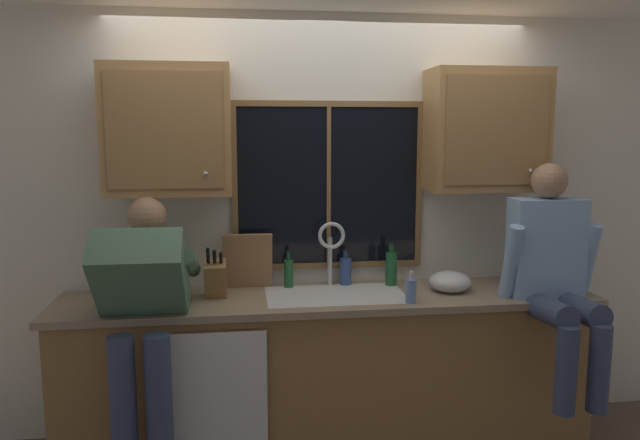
% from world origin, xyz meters
% --- Properties ---
extents(back_wall, '(5.41, 0.12, 2.55)m').
position_xyz_m(back_wall, '(0.00, 0.06, 1.27)').
color(back_wall, silver).
rests_on(back_wall, floor).
extents(window_glass, '(1.10, 0.02, 0.95)m').
position_xyz_m(window_glass, '(0.04, -0.01, 1.52)').
color(window_glass, black).
extents(window_frame_top, '(1.17, 0.02, 0.04)m').
position_xyz_m(window_frame_top, '(0.04, -0.02, 2.02)').
color(window_frame_top, brown).
extents(window_frame_bottom, '(1.17, 0.02, 0.04)m').
position_xyz_m(window_frame_bottom, '(0.04, -0.02, 1.03)').
color(window_frame_bottom, brown).
extents(window_frame_left, '(0.03, 0.02, 0.95)m').
position_xyz_m(window_frame_left, '(-0.52, -0.02, 1.52)').
color(window_frame_left, brown).
extents(window_frame_right, '(0.03, 0.02, 0.95)m').
position_xyz_m(window_frame_right, '(0.61, -0.02, 1.52)').
color(window_frame_right, brown).
extents(window_mullion_center, '(0.02, 0.02, 0.95)m').
position_xyz_m(window_mullion_center, '(0.04, -0.02, 1.52)').
color(window_mullion_center, brown).
extents(lower_cabinet_run, '(3.01, 0.58, 0.88)m').
position_xyz_m(lower_cabinet_run, '(0.00, -0.29, 0.44)').
color(lower_cabinet_run, olive).
rests_on(lower_cabinet_run, floor).
extents(countertop, '(3.07, 0.62, 0.04)m').
position_xyz_m(countertop, '(0.00, -0.31, 0.90)').
color(countertop, gray).
rests_on(countertop, lower_cabinet_run).
extents(dishwasher_front, '(0.60, 0.02, 0.74)m').
position_xyz_m(dishwasher_front, '(-0.67, -0.61, 0.46)').
color(dishwasher_front, white).
extents(upper_cabinet_left, '(0.69, 0.36, 0.72)m').
position_xyz_m(upper_cabinet_left, '(-0.88, -0.17, 1.86)').
color(upper_cabinet_left, '#A87A47').
extents(upper_cabinet_right, '(0.69, 0.36, 0.72)m').
position_xyz_m(upper_cabinet_right, '(0.97, -0.17, 1.86)').
color(upper_cabinet_right, '#A87A47').
extents(sink, '(0.80, 0.46, 0.21)m').
position_xyz_m(sink, '(0.04, -0.30, 0.82)').
color(sink, silver).
rests_on(sink, lower_cabinet_run).
extents(faucet, '(0.18, 0.09, 0.40)m').
position_xyz_m(faucet, '(0.05, -0.12, 1.17)').
color(faucet, silver).
rests_on(faucet, countertop).
extents(person_standing, '(0.53, 0.71, 1.51)m').
position_xyz_m(person_standing, '(-0.99, -0.59, 0.94)').
color(person_standing, '#384260').
rests_on(person_standing, floor).
extents(person_sitting_on_counter, '(0.54, 0.60, 1.26)m').
position_xyz_m(person_sitting_on_counter, '(1.23, -0.57, 1.10)').
color(person_sitting_on_counter, '#384260').
rests_on(person_sitting_on_counter, countertop).
extents(knife_block, '(0.12, 0.18, 0.32)m').
position_xyz_m(knife_block, '(-0.64, -0.28, 1.03)').
color(knife_block, olive).
rests_on(knife_block, countertop).
extents(cutting_board, '(0.30, 0.09, 0.34)m').
position_xyz_m(cutting_board, '(-0.46, -0.09, 1.09)').
color(cutting_board, '#997047').
rests_on(cutting_board, countertop).
extents(mixing_bowl, '(0.25, 0.25, 0.12)m').
position_xyz_m(mixing_bowl, '(0.73, -0.30, 0.98)').
color(mixing_bowl, silver).
rests_on(mixing_bowl, countertop).
extents(soap_dispenser, '(0.06, 0.07, 0.18)m').
position_xyz_m(soap_dispenser, '(0.43, -0.52, 0.99)').
color(soap_dispenser, '#668CCC').
rests_on(soap_dispenser, countertop).
extents(bottle_green_glass, '(0.07, 0.07, 0.22)m').
position_xyz_m(bottle_green_glass, '(0.14, -0.08, 1.01)').
color(bottle_green_glass, '#334C8C').
rests_on(bottle_green_glass, countertop).
extents(bottle_tall_clear, '(0.07, 0.07, 0.27)m').
position_xyz_m(bottle_tall_clear, '(0.41, -0.13, 1.03)').
color(bottle_tall_clear, '#1E592D').
rests_on(bottle_tall_clear, countertop).
extents(bottle_amber_small, '(0.05, 0.05, 0.22)m').
position_xyz_m(bottle_amber_small, '(-0.21, -0.10, 1.01)').
color(bottle_amber_small, '#1E592D').
rests_on(bottle_amber_small, countertop).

